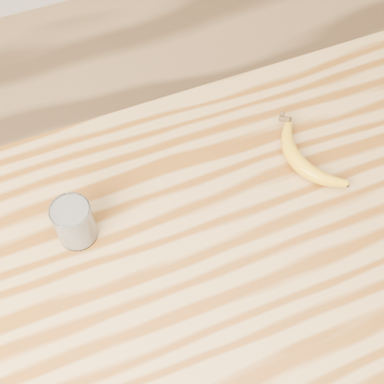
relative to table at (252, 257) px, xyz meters
name	(u,v)px	position (x,y,z in m)	size (l,w,h in m)	color
room	(295,64)	(0.00, 0.00, 0.58)	(4.04, 4.04, 2.70)	#9F7646
table	(252,257)	(0.00, 0.00, 0.00)	(1.20, 0.80, 0.90)	#AB8044
smoothie_glass	(74,222)	(-0.33, 0.13, 0.18)	(0.08, 0.08, 0.10)	white
banana	(298,163)	(0.14, 0.10, 0.15)	(0.10, 0.28, 0.03)	gold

